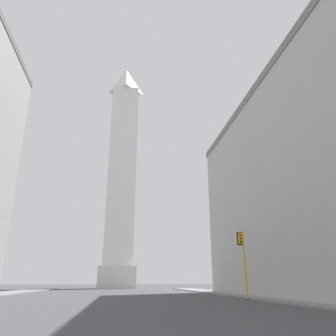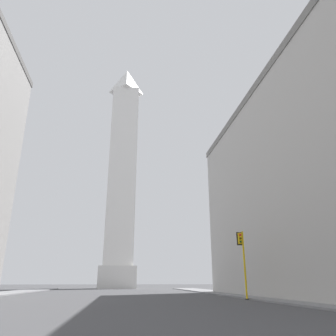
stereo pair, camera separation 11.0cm
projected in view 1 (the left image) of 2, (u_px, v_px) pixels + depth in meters
The scene contains 3 objects.
sidewalk_right at pixel (283, 300), 30.32m from camera, with size 5.00×101.82×0.15m, color slate.
obelisk at pixel (122, 172), 88.76m from camera, with size 9.03×9.03×62.17m.
traffic_light_mid_right at pixel (243, 254), 32.75m from camera, with size 0.77×0.51×6.50m.
Camera 1 is at (0.42, -0.26, 1.68)m, focal length 35.00 mm.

